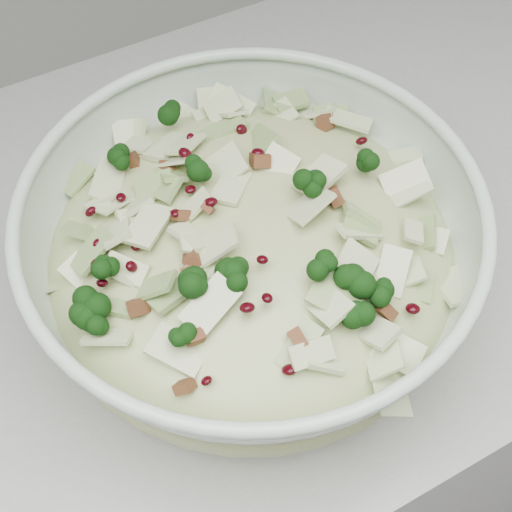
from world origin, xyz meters
The scene contains 2 objects.
mixing_bowl centered at (0.70, 1.60, 0.97)m, with size 0.39×0.39×0.14m.
salad centered at (0.70, 1.60, 0.99)m, with size 0.35×0.35×0.14m.
Camera 1 is at (0.55, 1.32, 1.42)m, focal length 50.00 mm.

